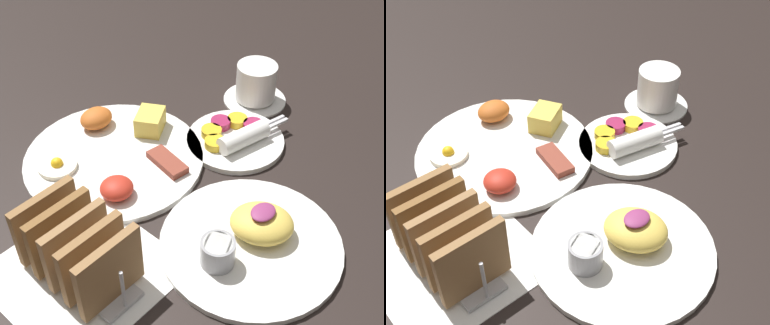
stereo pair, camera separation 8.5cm
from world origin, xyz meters
TOP-DOWN VIEW (x-y plane):
  - ground_plane at (0.00, 0.00)m, footprint 3.00×3.00m
  - napkin_flat at (-0.19, 0.02)m, footprint 0.22×0.22m
  - plate_breakfast at (-0.00, 0.17)m, footprint 0.30×0.30m
  - plate_condiments at (0.17, 0.04)m, footprint 0.18×0.17m
  - plate_foreground at (-0.00, -0.12)m, footprint 0.26×0.26m
  - toast_rack at (-0.19, 0.02)m, footprint 0.10×0.18m
  - coffee_cup at (0.29, 0.09)m, footprint 0.12×0.12m

SIDE VIEW (x-z plane):
  - ground_plane at x=0.00m, z-range 0.00..0.00m
  - napkin_flat at x=-0.19m, z-range 0.00..0.00m
  - plate_breakfast at x=0.00m, z-range -0.01..0.03m
  - plate_condiments at x=0.17m, z-range -0.01..0.03m
  - plate_foreground at x=0.00m, z-range -0.01..0.04m
  - coffee_cup at x=0.29m, z-range 0.00..0.08m
  - toast_rack at x=-0.19m, z-range 0.00..0.10m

